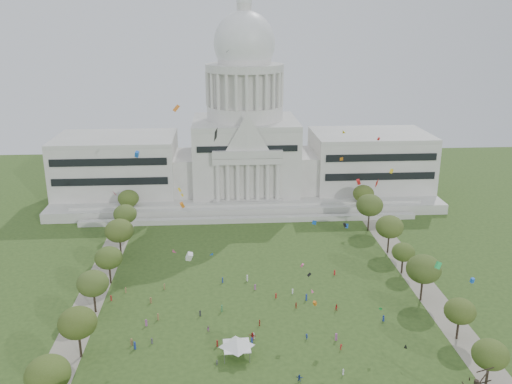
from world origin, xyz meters
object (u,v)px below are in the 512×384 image
(event_tent, at_px, (237,342))
(person_0, at_px, (383,318))
(big_bare_tree, at_px, (477,378))
(capitol, at_px, (245,147))

(event_tent, height_order, person_0, event_tent)
(big_bare_tree, height_order, event_tent, big_bare_tree)
(capitol, relative_size, big_bare_tree, 12.50)
(person_0, bearing_deg, capitol, 161.73)
(capitol, bearing_deg, big_bare_tree, -74.98)
(person_0, bearing_deg, big_bare_tree, -22.72)
(big_bare_tree, distance_m, event_tent, 51.51)
(capitol, distance_m, event_tent, 120.47)
(capitol, xyz_separation_m, person_0, (30.66, -106.06, -21.45))
(capitol, xyz_separation_m, big_bare_tree, (38.00, -141.59, -13.62))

